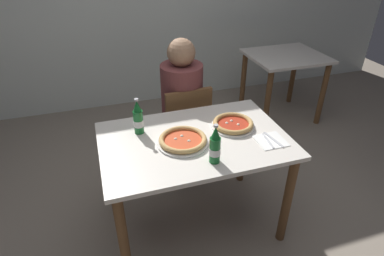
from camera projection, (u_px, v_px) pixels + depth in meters
ground_plane at (194, 221)px, 2.47m from camera, size 8.00×8.00×0.00m
dining_table_main at (194, 153)px, 2.14m from camera, size 1.20×0.80×0.75m
chair_behind_table at (185, 125)px, 2.74m from camera, size 0.42×0.42×0.85m
diner_seated at (182, 112)px, 2.73m from camera, size 0.34×0.34×1.21m
dining_table_background at (284, 69)px, 3.57m from camera, size 0.80×0.70×0.75m
pizza_margherita_near at (183, 140)px, 2.02m from camera, size 0.33×0.33×0.04m
pizza_marinara_far at (233, 124)px, 2.19m from camera, size 0.30×0.30×0.04m
beer_bottle_left at (138, 119)px, 2.09m from camera, size 0.07×0.07×0.25m
beer_bottle_center at (215, 147)px, 1.82m from camera, size 0.07×0.07×0.25m
napkin_with_cutlery at (271, 141)px, 2.05m from camera, size 0.18×0.19×0.01m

